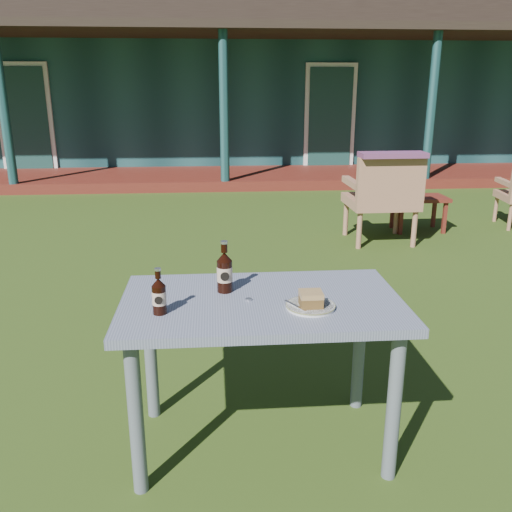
{
  "coord_description": "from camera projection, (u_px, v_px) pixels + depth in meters",
  "views": [
    {
      "loc": [
        -0.2,
        -3.74,
        1.59
      ],
      "look_at": [
        0.0,
        -1.3,
        0.82
      ],
      "focal_mm": 38.0,
      "sensor_mm": 36.0,
      "label": 1
    }
  ],
  "objects": [
    {
      "name": "plate",
      "position": [
        310.0,
        306.0,
        2.22
      ],
      "size": [
        0.2,
        0.2,
        0.01
      ],
      "color": "silver",
      "rests_on": "cafe_table"
    },
    {
      "name": "pavilion",
      "position": [
        219.0,
        86.0,
        12.5
      ],
      "size": [
        15.8,
        8.3,
        3.45
      ],
      "color": "#183E40",
      "rests_on": "ground"
    },
    {
      "name": "armchair_left",
      "position": [
        384.0,
        195.0,
        5.6
      ],
      "size": [
        0.7,
        0.65,
        0.93
      ],
      "color": "#A46F52",
      "rests_on": "ground"
    },
    {
      "name": "cola_bottle_near",
      "position": [
        225.0,
        272.0,
        2.37
      ],
      "size": [
        0.07,
        0.07,
        0.23
      ],
      "color": "black",
      "rests_on": "cafe_table"
    },
    {
      "name": "cafe_table",
      "position": [
        262.0,
        321.0,
        2.34
      ],
      "size": [
        1.2,
        0.7,
        0.72
      ],
      "color": "slate",
      "rests_on": "ground"
    },
    {
      "name": "floral_throw",
      "position": [
        393.0,
        155.0,
        5.29
      ],
      "size": [
        0.66,
        0.24,
        0.05
      ],
      "primitive_type": "cube",
      "rotation": [
        0.0,
        0.0,
        3.16
      ],
      "color": "#6B365D",
      "rests_on": "armchair_left"
    },
    {
      "name": "ground",
      "position": [
        242.0,
        309.0,
        4.05
      ],
      "size": [
        80.0,
        80.0,
        0.0
      ],
      "primitive_type": "plane",
      "color": "#334916"
    },
    {
      "name": "cola_bottle_far",
      "position": [
        159.0,
        296.0,
        2.15
      ],
      "size": [
        0.06,
        0.06,
        0.19
      ],
      "color": "black",
      "rests_on": "cafe_table"
    },
    {
      "name": "cake_slice",
      "position": [
        311.0,
        299.0,
        2.2
      ],
      "size": [
        0.09,
        0.09,
        0.06
      ],
      "color": "brown",
      "rests_on": "plate"
    },
    {
      "name": "fork",
      "position": [
        295.0,
        306.0,
        2.2
      ],
      "size": [
        0.08,
        0.13,
        0.0
      ],
      "primitive_type": "cube",
      "rotation": [
        0.0,
        0.0,
        0.51
      ],
      "color": "silver",
      "rests_on": "plate"
    },
    {
      "name": "side_table",
      "position": [
        419.0,
        201.0,
        6.15
      ],
      "size": [
        0.6,
        0.4,
        0.4
      ],
      "color": "#5F1F17",
      "rests_on": "ground"
    },
    {
      "name": "bottle_cap",
      "position": [
        249.0,
        299.0,
        2.3
      ],
      "size": [
        0.03,
        0.03,
        0.01
      ],
      "primitive_type": "cylinder",
      "color": "silver",
      "rests_on": "cafe_table"
    }
  ]
}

